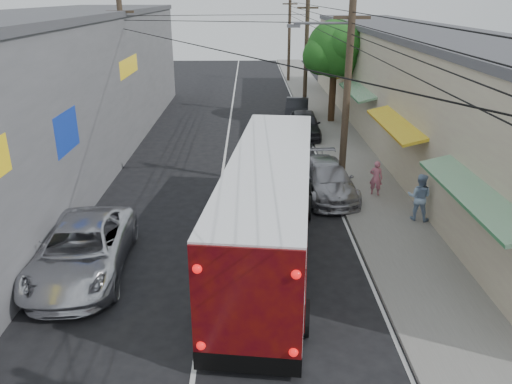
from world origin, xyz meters
TOP-DOWN VIEW (x-y plane):
  - sidewalk at (6.50, 20.00)m, footprint 3.00×80.00m
  - building_right at (10.99, 22.00)m, footprint 7.09×40.00m
  - building_left at (-8.50, 18.00)m, footprint 7.20×36.00m
  - utility_poles at (3.13, 20.33)m, footprint 11.80×45.28m
  - street_tree at (6.87, 26.02)m, footprint 4.40×4.00m
  - coach_bus at (1.94, 7.82)m, footprint 3.84×11.88m
  - jeepney at (-3.80, 6.66)m, footprint 2.98×5.82m
  - parked_suv at (4.60, 13.00)m, footprint 2.33×5.04m
  - parked_car_mid at (4.60, 22.42)m, footprint 1.97×4.58m
  - parked_car_far at (4.60, 27.00)m, footprint 2.01×4.41m
  - pedestrian_near at (6.60, 12.71)m, footprint 0.63×0.53m
  - pedestrian_far at (7.60, 10.19)m, footprint 1.08×0.99m

SIDE VIEW (x-z plane):
  - sidewalk at x=6.50m, z-range 0.00..0.12m
  - parked_car_far at x=4.60m, z-range 0.00..1.40m
  - parked_suv at x=4.60m, z-range 0.00..1.43m
  - parked_car_mid at x=4.60m, z-range 0.00..1.54m
  - jeepney at x=-3.80m, z-range 0.00..1.57m
  - pedestrian_near at x=6.60m, z-range 0.12..1.60m
  - pedestrian_far at x=7.60m, z-range 0.12..1.92m
  - coach_bus at x=1.94m, z-range 0.06..3.43m
  - building_right at x=10.99m, z-range 0.03..6.28m
  - building_left at x=-8.50m, z-range 0.03..7.28m
  - utility_poles at x=3.13m, z-range 0.13..8.13m
  - street_tree at x=6.87m, z-range 1.37..7.97m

